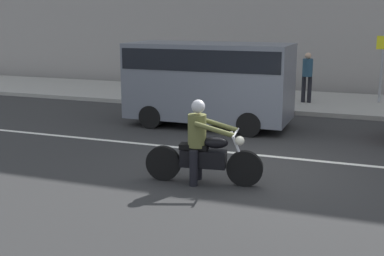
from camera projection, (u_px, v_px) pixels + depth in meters
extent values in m
plane|color=#2B2B2B|center=(256.00, 167.00, 10.39)|extent=(80.00, 80.00, 0.00)
cube|color=#99968E|center=(310.00, 102.00, 17.68)|extent=(40.00, 4.40, 0.14)
cube|color=silver|center=(281.00, 157.00, 11.10)|extent=(18.00, 0.14, 0.01)
cylinder|color=black|center=(245.00, 169.00, 9.19)|extent=(0.67, 0.21, 0.66)
cylinder|color=black|center=(163.00, 163.00, 9.52)|extent=(0.67, 0.21, 0.66)
cylinder|color=silver|center=(239.00, 151.00, 9.14)|extent=(0.34, 0.10, 0.72)
cube|color=black|center=(203.00, 158.00, 9.32)|extent=(0.88, 0.39, 0.32)
ellipsoid|color=black|center=(215.00, 142.00, 9.21)|extent=(0.51, 0.30, 0.22)
cube|color=black|center=(194.00, 147.00, 9.32)|extent=(0.55, 0.31, 0.10)
cylinder|color=silver|center=(236.00, 133.00, 9.08)|extent=(0.13, 0.70, 0.04)
sphere|color=silver|center=(240.00, 141.00, 9.10)|extent=(0.17, 0.17, 0.17)
cylinder|color=silver|center=(189.00, 161.00, 9.57)|extent=(0.70, 0.16, 0.07)
cylinder|color=black|center=(194.00, 168.00, 9.20)|extent=(0.17, 0.17, 0.67)
cylinder|color=black|center=(198.00, 162.00, 9.58)|extent=(0.17, 0.17, 0.67)
cylinder|color=brown|center=(197.00, 131.00, 9.24)|extent=(0.38, 0.38, 0.61)
cylinder|color=brown|center=(214.00, 130.00, 8.93)|extent=(0.74, 0.19, 0.27)
cylinder|color=brown|center=(218.00, 124.00, 9.35)|extent=(0.74, 0.19, 0.27)
sphere|color=tan|center=(198.00, 108.00, 9.14)|extent=(0.20, 0.20, 0.20)
sphere|color=#B7B7BC|center=(198.00, 106.00, 9.13)|extent=(0.25, 0.25, 0.25)
cube|color=slate|center=(209.00, 81.00, 14.00)|extent=(4.48, 1.90, 2.07)
cube|color=black|center=(209.00, 58.00, 13.86)|extent=(4.35, 1.93, 0.56)
cylinder|color=black|center=(257.00, 118.00, 13.73)|extent=(0.64, 1.96, 0.64)
cylinder|color=black|center=(164.00, 111.00, 14.69)|extent=(0.64, 1.96, 0.64)
cylinder|color=gray|center=(381.00, 69.00, 17.01)|extent=(0.08, 0.08, 2.27)
cube|color=yellow|center=(384.00, 43.00, 16.78)|extent=(0.44, 0.03, 0.44)
cylinder|color=black|center=(304.00, 89.00, 17.18)|extent=(0.14, 0.14, 0.89)
cylinder|color=black|center=(309.00, 90.00, 17.11)|extent=(0.14, 0.14, 0.89)
cylinder|color=#234256|center=(308.00, 68.00, 16.98)|extent=(0.34, 0.34, 0.59)
sphere|color=tan|center=(308.00, 56.00, 16.90)|extent=(0.21, 0.21, 0.21)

